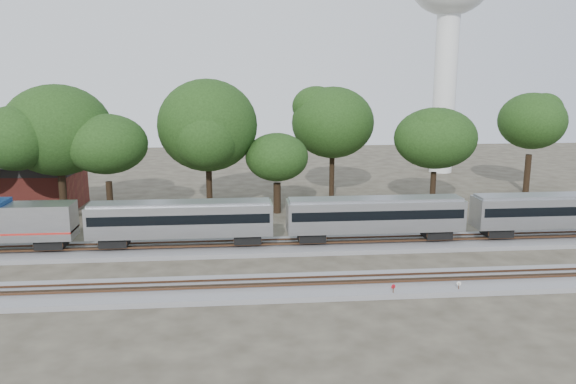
# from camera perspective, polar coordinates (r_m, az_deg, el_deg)

# --- Properties ---
(ground) EXTENTS (160.00, 160.00, 0.00)m
(ground) POSITION_cam_1_polar(r_m,az_deg,el_deg) (45.89, 2.21, -7.96)
(ground) COLOR #383328
(ground) RESTS_ON ground
(track_far) EXTENTS (160.00, 5.00, 0.73)m
(track_far) POSITION_cam_1_polar(r_m,az_deg,el_deg) (51.47, 1.36, -5.49)
(track_far) COLOR slate
(track_far) RESTS_ON ground
(track_near) EXTENTS (160.00, 5.00, 0.73)m
(track_near) POSITION_cam_1_polar(r_m,az_deg,el_deg) (42.11, 2.91, -9.54)
(track_near) COLOR slate
(track_near) RESTS_ON ground
(train) EXTENTS (84.44, 2.90, 4.28)m
(train) POSITION_cam_1_polar(r_m,az_deg,el_deg) (51.92, 9.00, -2.23)
(train) COLOR #B5B7BD
(train) RESTS_ON ground
(switch_stand_red) EXTENTS (0.32, 0.13, 1.02)m
(switch_stand_red) POSITION_cam_1_polar(r_m,az_deg,el_deg) (40.97, 10.64, -9.69)
(switch_stand_red) COLOR #512D19
(switch_stand_red) RESTS_ON ground
(switch_stand_white) EXTENTS (0.30, 0.13, 0.98)m
(switch_stand_white) POSITION_cam_1_polar(r_m,az_deg,el_deg) (42.72, 16.96, -9.14)
(switch_stand_white) COLOR #512D19
(switch_stand_white) RESTS_ON ground
(switch_lever) EXTENTS (0.54, 0.37, 0.30)m
(switch_lever) POSITION_cam_1_polar(r_m,az_deg,el_deg) (41.56, 11.83, -10.17)
(switch_lever) COLOR #512D19
(switch_lever) RESTS_ON ground
(water_tower) EXTENTS (12.61, 12.61, 34.91)m
(water_tower) POSITION_cam_1_polar(r_m,az_deg,el_deg) (93.80, 16.09, 17.75)
(water_tower) COLOR silver
(water_tower) RESTS_ON ground
(brick_building) EXTENTS (11.37, 8.29, 5.29)m
(brick_building) POSITION_cam_1_polar(r_m,az_deg,el_deg) (72.60, -24.57, 0.56)
(brick_building) COLOR maroon
(brick_building) RESTS_ON ground
(tree_1) EXTENTS (10.02, 10.02, 14.12)m
(tree_1) POSITION_cam_1_polar(r_m,az_deg,el_deg) (63.35, -22.36, 5.81)
(tree_1) COLOR black
(tree_1) RESTS_ON ground
(tree_2) EXTENTS (8.66, 8.66, 12.21)m
(tree_2) POSITION_cam_1_polar(r_m,az_deg,el_deg) (60.83, -17.98, 4.64)
(tree_2) COLOR black
(tree_2) RESTS_ON ground
(tree_3) EXTENTS (10.12, 10.12, 14.27)m
(tree_3) POSITION_cam_1_polar(r_m,az_deg,el_deg) (63.61, -8.18, 6.70)
(tree_3) COLOR black
(tree_3) RESTS_ON ground
(tree_4) EXTENTS (6.54, 6.54, 9.21)m
(tree_4) POSITION_cam_1_polar(r_m,az_deg,el_deg) (63.10, -1.13, 3.54)
(tree_4) COLOR black
(tree_4) RESTS_ON ground
(tree_5) EXTENTS (9.79, 9.79, 13.80)m
(tree_5) POSITION_cam_1_polar(r_m,az_deg,el_deg) (70.90, 4.56, 7.04)
(tree_5) COLOR black
(tree_5) RESTS_ON ground
(tree_6) EXTENTS (8.58, 8.58, 12.10)m
(tree_6) POSITION_cam_1_polar(r_m,az_deg,el_deg) (65.98, 14.76, 5.29)
(tree_6) COLOR black
(tree_6) RESTS_ON ground
(tree_7) EXTENTS (9.72, 9.72, 13.71)m
(tree_7) POSITION_cam_1_polar(r_m,az_deg,el_deg) (80.38, 23.53, 6.62)
(tree_7) COLOR black
(tree_7) RESTS_ON ground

